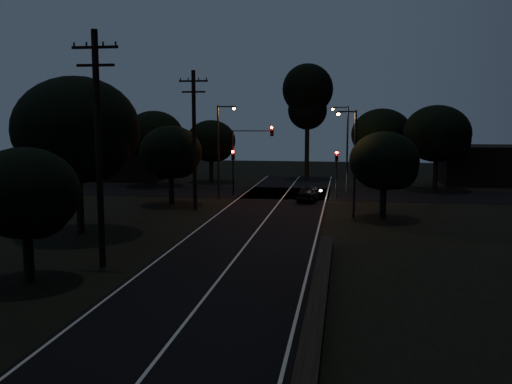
% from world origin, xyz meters
% --- Properties ---
extents(road_surface, '(60.00, 70.00, 0.03)m').
position_xyz_m(road_surface, '(0.00, 31.12, 0.01)').
color(road_surface, black).
rests_on(road_surface, ground).
extents(utility_pole_mid, '(2.20, 0.30, 11.00)m').
position_xyz_m(utility_pole_mid, '(-6.00, 15.00, 5.74)').
color(utility_pole_mid, black).
rests_on(utility_pole_mid, ground).
extents(utility_pole_far, '(2.20, 0.30, 10.50)m').
position_xyz_m(utility_pole_far, '(-6.00, 32.00, 5.48)').
color(utility_pole_far, black).
rests_on(utility_pole_far, ground).
extents(tree_left_b, '(4.58, 4.58, 5.82)m').
position_xyz_m(tree_left_b, '(-7.84, 11.91, 3.77)').
color(tree_left_b, black).
rests_on(tree_left_b, ground).
extents(tree_left_c, '(7.49, 7.49, 9.46)m').
position_xyz_m(tree_left_c, '(-10.23, 21.85, 6.12)').
color(tree_left_c, black).
rests_on(tree_left_c, ground).
extents(tree_left_d, '(5.02, 5.02, 6.36)m').
position_xyz_m(tree_left_d, '(-8.32, 33.90, 4.12)').
color(tree_left_d, black).
rests_on(tree_left_d, ground).
extents(tree_far_nw, '(5.28, 5.28, 6.68)m').
position_xyz_m(tree_far_nw, '(-8.81, 49.89, 4.32)').
color(tree_far_nw, black).
rests_on(tree_far_nw, ground).
extents(tree_far_w, '(6.00, 6.00, 7.65)m').
position_xyz_m(tree_far_w, '(-13.79, 45.88, 4.97)').
color(tree_far_w, black).
rests_on(tree_far_w, ground).
extents(tree_far_ne, '(6.23, 6.23, 7.88)m').
position_xyz_m(tree_far_ne, '(9.22, 49.87, 5.10)').
color(tree_far_ne, black).
rests_on(tree_far_ne, ground).
extents(tree_far_e, '(6.43, 6.43, 8.16)m').
position_xyz_m(tree_far_e, '(14.23, 46.87, 5.29)').
color(tree_far_e, black).
rests_on(tree_far_e, ground).
extents(tree_right_a, '(4.78, 4.78, 6.07)m').
position_xyz_m(tree_right_a, '(8.17, 29.90, 3.94)').
color(tree_right_a, black).
rests_on(tree_right_a, ground).
extents(tall_pine, '(5.70, 5.70, 12.95)m').
position_xyz_m(tall_pine, '(1.00, 55.00, 9.33)').
color(tall_pine, black).
rests_on(tall_pine, ground).
extents(building_left, '(10.00, 8.00, 4.40)m').
position_xyz_m(building_left, '(-20.00, 52.00, 2.20)').
color(building_left, black).
rests_on(building_left, ground).
extents(building_right, '(9.00, 7.00, 4.00)m').
position_xyz_m(building_right, '(20.00, 53.00, 2.00)').
color(building_right, black).
rests_on(building_right, ground).
extents(signal_left, '(0.28, 0.35, 4.10)m').
position_xyz_m(signal_left, '(-4.60, 39.99, 2.84)').
color(signal_left, black).
rests_on(signal_left, ground).
extents(signal_right, '(0.28, 0.35, 4.10)m').
position_xyz_m(signal_right, '(4.60, 39.99, 2.84)').
color(signal_right, black).
rests_on(signal_right, ground).
extents(signal_mast, '(3.70, 0.35, 6.25)m').
position_xyz_m(signal_mast, '(-2.91, 39.99, 4.34)').
color(signal_mast, black).
rests_on(signal_mast, ground).
extents(streetlight_a, '(1.66, 0.26, 8.00)m').
position_xyz_m(streetlight_a, '(-5.31, 38.00, 4.64)').
color(streetlight_a, black).
rests_on(streetlight_a, ground).
extents(streetlight_b, '(1.66, 0.26, 8.00)m').
position_xyz_m(streetlight_b, '(5.31, 44.00, 4.64)').
color(streetlight_b, black).
rests_on(streetlight_b, ground).
extents(streetlight_c, '(1.46, 0.26, 7.50)m').
position_xyz_m(streetlight_c, '(5.83, 30.00, 4.35)').
color(streetlight_c, black).
rests_on(streetlight_c, ground).
extents(car, '(2.15, 4.12, 1.34)m').
position_xyz_m(car, '(2.41, 37.40, 0.67)').
color(car, black).
rests_on(car, ground).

